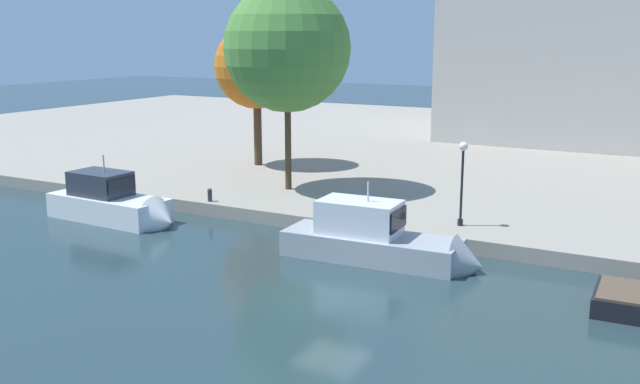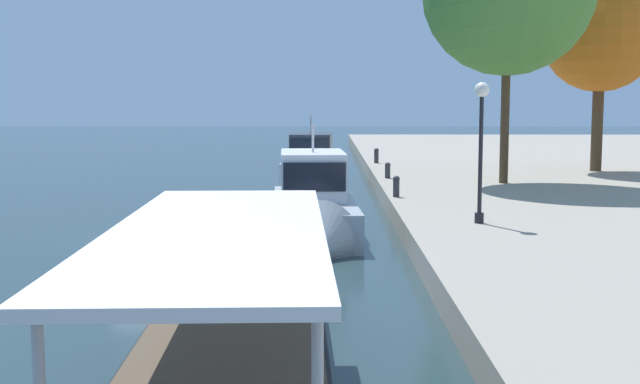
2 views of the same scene
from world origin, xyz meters
TOP-DOWN VIEW (x-y plane):
  - ground_plane at (0.00, 0.00)m, footprint 220.00×220.00m
  - dock_promenade at (0.00, 35.14)m, footprint 120.00×55.00m
  - motor_yacht_0 at (-15.27, 4.56)m, footprint 7.91×2.81m
  - motor_yacht_1 at (-0.14, 4.99)m, footprint 8.91×2.93m
  - mooring_bollard_0 at (-11.82, 8.17)m, footprint 0.27×0.27m
  - mooring_bollard_1 at (-20.89, 8.20)m, footprint 0.28×0.28m
  - mooring_bollard_2 at (-4.57, 7.95)m, footprint 0.26×0.26m
  - lamp_post at (1.81, 9.80)m, footprint 0.43×0.43m
  - tree_0 at (-9.76, 12.92)m, footprint 7.28×7.28m
  - tree_1 at (-15.73, 18.99)m, footprint 5.79×5.79m

SIDE VIEW (x-z plane):
  - ground_plane at x=0.00m, z-range 0.00..0.00m
  - dock_promenade at x=0.00m, z-range 0.00..0.71m
  - motor_yacht_1 at x=-0.14m, z-range -1.45..2.88m
  - motor_yacht_0 at x=-15.27m, z-range -1.40..2.86m
  - mooring_bollard_0 at x=-11.82m, z-range 0.74..1.47m
  - mooring_bollard_2 at x=-4.57m, z-range 0.74..1.52m
  - mooring_bollard_1 at x=-20.89m, z-range 0.74..1.59m
  - lamp_post at x=1.81m, z-range 1.30..5.34m
  - tree_1 at x=-15.73m, z-range 2.72..12.44m
  - tree_0 at x=-9.76m, z-range 3.10..14.92m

